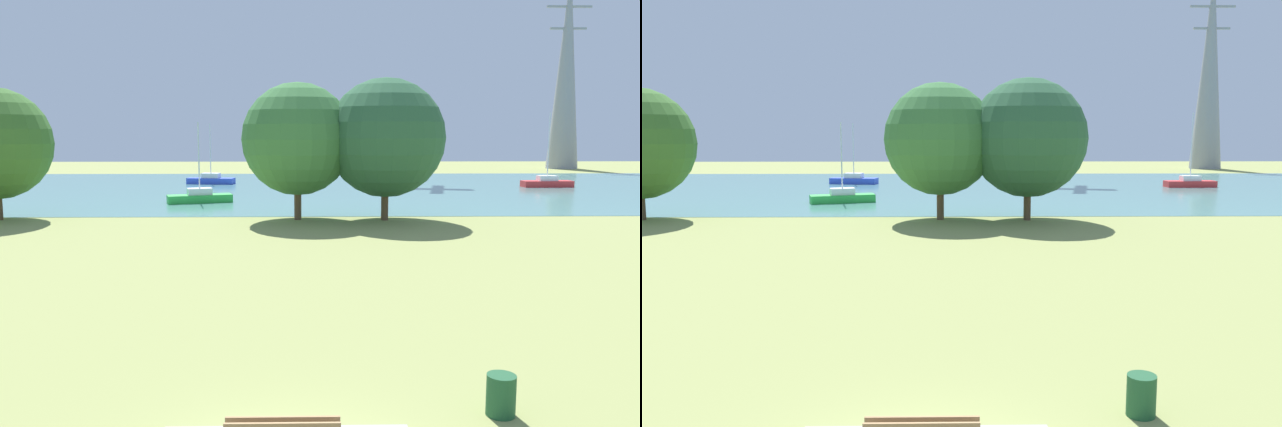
% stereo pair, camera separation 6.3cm
% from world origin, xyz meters
% --- Properties ---
extents(ground_plane, '(160.00, 160.00, 0.00)m').
position_xyz_m(ground_plane, '(0.00, 22.00, 0.00)').
color(ground_plane, '#8C9351').
extents(litter_bin, '(0.56, 0.56, 0.80)m').
position_xyz_m(litter_bin, '(4.09, 2.16, 0.40)').
color(litter_bin, '#1E512D').
rests_on(litter_bin, ground).
extents(water_surface, '(140.00, 40.00, 0.02)m').
position_xyz_m(water_surface, '(0.00, 50.00, 0.01)').
color(water_surface, slate).
rests_on(water_surface, ground).
extents(sailboat_red, '(4.86, 1.71, 7.14)m').
position_xyz_m(sailboat_red, '(23.61, 50.75, 0.46)').
color(sailboat_red, red).
rests_on(sailboat_red, water_surface).
extents(sailboat_green, '(5.03, 2.93, 6.05)m').
position_xyz_m(sailboat_green, '(-7.85, 38.01, 0.45)').
color(sailboat_green, green).
rests_on(sailboat_green, water_surface).
extents(sailboat_blue, '(4.98, 2.25, 6.17)m').
position_xyz_m(sailboat_blue, '(-9.63, 54.96, 0.45)').
color(sailboat_blue, blue).
rests_on(sailboat_blue, water_surface).
extents(tree_west_near, '(6.82, 6.82, 8.34)m').
position_xyz_m(tree_west_near, '(-0.25, 28.83, 4.92)').
color(tree_west_near, brown).
rests_on(tree_west_near, ground).
extents(tree_east_far, '(7.18, 7.18, 8.60)m').
position_xyz_m(tree_east_far, '(5.07, 28.52, 5.00)').
color(tree_east_far, brown).
rests_on(tree_east_far, ground).
extents(electricity_pylon, '(6.40, 4.40, 28.51)m').
position_xyz_m(electricity_pylon, '(37.26, 80.84, 14.27)').
color(electricity_pylon, gray).
rests_on(electricity_pylon, ground).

